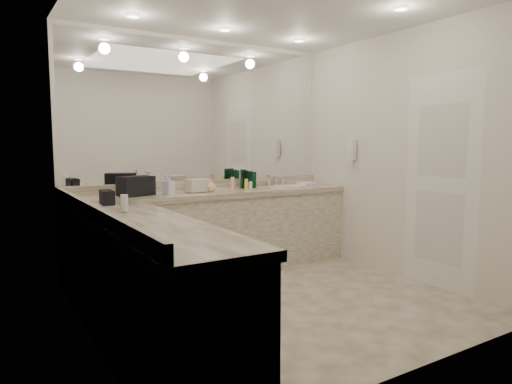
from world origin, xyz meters
TOP-DOWN VIEW (x-y plane):
  - floor at (0.00, 0.00)m, footprint 3.20×3.20m
  - ceiling at (0.00, 0.00)m, footprint 3.20×3.20m
  - wall_back at (0.00, 1.50)m, footprint 3.20×0.02m
  - wall_left at (-1.60, 0.00)m, footprint 0.02×3.00m
  - wall_right at (1.60, 0.00)m, footprint 0.02×3.00m
  - vanity_back_base at (0.00, 1.20)m, footprint 3.20×0.60m
  - vanity_back_top at (0.00, 1.19)m, footprint 3.20×0.64m
  - vanity_left_base at (-1.30, -0.30)m, footprint 0.60×2.40m
  - vanity_left_top at (-1.29, -0.30)m, footprint 0.64×2.42m
  - backsplash_back at (0.00, 1.48)m, footprint 3.20×0.04m
  - backsplash_left at (-1.58, 0.00)m, footprint 0.04×3.00m
  - mirror_back at (0.00, 1.49)m, footprint 3.12×0.01m
  - mirror_left at (-1.59, 0.00)m, footprint 0.01×2.92m
  - sink at (0.95, 1.20)m, footprint 0.44×0.44m
  - faucet at (0.95, 1.41)m, footprint 0.24×0.16m
  - wall_phone at (1.56, 0.70)m, footprint 0.06×0.10m
  - door at (1.59, -0.50)m, footprint 0.02×0.82m
  - black_toiletry_bag at (-0.89, 1.21)m, footprint 0.38×0.29m
  - black_bag_spill at (-1.30, 0.70)m, footprint 0.12×0.23m
  - cream_cosmetic_case at (-0.23, 1.18)m, footprint 0.26×0.18m
  - hand_towel at (1.26, 1.16)m, footprint 0.27×0.21m
  - lotion_left at (-1.30, 0.17)m, footprint 0.06×0.06m
  - soap_bottle_a at (-0.73, 1.29)m, footprint 0.11×0.11m
  - soap_bottle_b at (-0.57, 1.13)m, footprint 0.12×0.13m
  - soap_bottle_c at (-0.08, 1.15)m, footprint 0.13×0.13m
  - green_bottle_0 at (0.44, 1.34)m, footprint 0.07×0.07m
  - green_bottle_1 at (0.42, 1.27)m, footprint 0.07×0.07m
  - green_bottle_2 at (0.55, 1.29)m, footprint 0.07×0.07m
  - green_bottle_3 at (0.44, 1.24)m, footprint 0.07×0.07m
  - green_bottle_4 at (0.50, 1.30)m, footprint 0.07×0.07m
  - amenity_bottle_0 at (-0.81, 1.33)m, footprint 0.07×0.07m
  - amenity_bottle_1 at (0.23, 1.23)m, footprint 0.05×0.05m
  - amenity_bottle_2 at (0.44, 1.17)m, footprint 0.04×0.04m
  - amenity_bottle_3 at (0.40, 1.21)m, footprint 0.04×0.04m
  - amenity_bottle_4 at (-0.50, 1.34)m, footprint 0.05×0.05m
  - amenity_bottle_5 at (0.02, 1.33)m, footprint 0.05×0.05m
  - amenity_bottle_6 at (0.43, 1.24)m, footprint 0.06×0.06m

SIDE VIEW (x-z plane):
  - floor at x=0.00m, z-range 0.00..0.00m
  - vanity_back_base at x=0.00m, z-range 0.00..0.84m
  - vanity_left_base at x=-1.30m, z-range 0.00..0.84m
  - vanity_back_top at x=0.00m, z-range 0.84..0.90m
  - vanity_left_top at x=-1.29m, z-range 0.84..0.90m
  - sink at x=0.95m, z-range 0.88..0.91m
  - hand_towel at x=1.26m, z-range 0.90..0.94m
  - amenity_bottle_5 at x=0.02m, z-range 0.90..0.96m
  - amenity_bottle_6 at x=0.43m, z-range 0.90..0.98m
  - amenity_bottle_0 at x=-0.81m, z-range 0.90..0.98m
  - amenity_bottle_2 at x=0.44m, z-range 0.90..0.99m
  - amenity_bottle_4 at x=-0.50m, z-range 0.90..0.99m
  - backsplash_back at x=0.00m, z-range 0.90..1.00m
  - backsplash_left at x=-1.58m, z-range 0.90..1.00m
  - amenity_bottle_3 at x=0.40m, z-range 0.90..1.02m
  - black_bag_spill at x=-1.30m, z-range 0.90..1.02m
  - lotion_left at x=-1.30m, z-range 0.90..1.03m
  - cream_cosmetic_case at x=-0.23m, z-range 0.90..1.03m
  - faucet at x=0.95m, z-range 0.90..1.04m
  - amenity_bottle_1 at x=0.23m, z-range 0.90..1.04m
  - soap_bottle_c at x=-0.08m, z-range 0.90..1.05m
  - green_bottle_2 at x=0.55m, z-range 0.90..1.09m
  - black_toiletry_bag at x=-0.89m, z-range 0.90..1.09m
  - green_bottle_3 at x=0.44m, z-range 0.90..1.09m
  - green_bottle_4 at x=0.50m, z-range 0.90..1.10m
  - soap_bottle_b at x=-0.57m, z-range 0.90..1.11m
  - green_bottle_1 at x=0.42m, z-range 0.90..1.11m
  - green_bottle_0 at x=0.44m, z-range 0.90..1.12m
  - soap_bottle_a at x=-0.73m, z-range 0.90..1.13m
  - door at x=1.59m, z-range 0.00..2.10m
  - wall_back at x=0.00m, z-range 0.00..2.60m
  - wall_left at x=-1.60m, z-range 0.00..2.60m
  - wall_right at x=1.60m, z-range 0.00..2.60m
  - wall_phone at x=1.56m, z-range 1.23..1.47m
  - mirror_back at x=0.00m, z-range 1.00..2.55m
  - mirror_left at x=-1.59m, z-range 1.00..2.55m
  - ceiling at x=0.00m, z-range 2.60..2.60m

